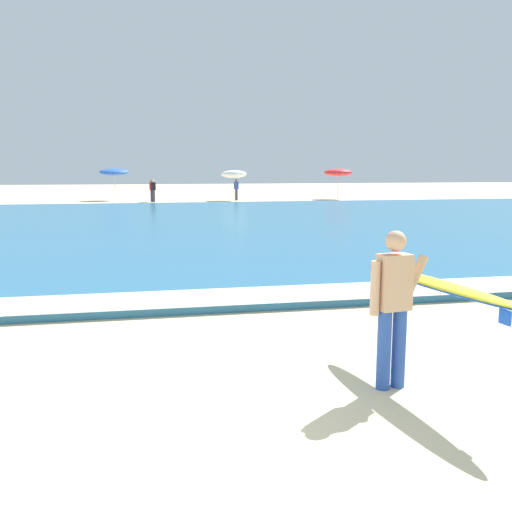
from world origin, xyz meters
TOP-DOWN VIEW (x-y plane):
  - ground_plane at (0.00, 0.00)m, footprint 160.00×160.00m
  - sea at (0.00, 18.48)m, footprint 120.00×28.00m
  - surf_foam at (0.00, 5.08)m, footprint 120.00×1.30m
  - surfer_with_board at (2.80, 1.07)m, footprint 1.14×2.71m
  - beach_umbrella_1 at (-2.28, 38.35)m, footprint 2.16×2.19m
  - beach_umbrella_2 at (6.42, 36.50)m, footprint 1.91×1.94m
  - beach_umbrella_3 at (14.60, 36.70)m, footprint 2.16×2.17m
  - beachgoer_near_row_left at (0.39, 35.93)m, footprint 0.32×0.20m
  - beachgoer_near_row_mid at (6.57, 36.34)m, footprint 0.32×0.20m
  - beachgoer_near_row_right at (0.51, 35.55)m, footprint 0.32×0.20m

SIDE VIEW (x-z plane):
  - ground_plane at x=0.00m, z-range 0.00..0.00m
  - sea at x=0.00m, z-range 0.00..0.14m
  - surf_foam at x=0.00m, z-range 0.14..0.15m
  - beachgoer_near_row_left at x=0.39m, z-range 0.05..1.63m
  - beachgoer_near_row_mid at x=6.57m, z-range 0.05..1.63m
  - beachgoer_near_row_right at x=0.51m, z-range 0.05..1.63m
  - surfer_with_board at x=2.80m, z-range 0.17..1.90m
  - beach_umbrella_2 at x=6.42m, z-range 0.79..3.07m
  - beach_umbrella_3 at x=14.60m, z-range 0.87..3.21m
  - beach_umbrella_1 at x=-2.28m, z-range 0.88..3.30m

